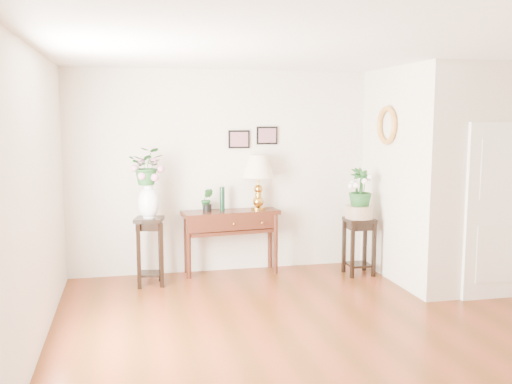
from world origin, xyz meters
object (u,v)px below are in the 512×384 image
object	(u,v)px
plant_stand_a	(150,251)
plant_stand_b	(359,246)
console_table	(231,242)
table_lamp	(258,184)

from	to	relation	value
plant_stand_a	plant_stand_b	xyz separation A→B (m)	(2.82, -0.13, -0.05)
console_table	table_lamp	xyz separation A→B (m)	(0.39, 0.00, 0.79)
plant_stand_b	table_lamp	bearing A→B (deg)	160.63
plant_stand_b	console_table	bearing A→B (deg)	164.84
console_table	table_lamp	size ratio (longest dim) A/B	1.71
plant_stand_a	plant_stand_b	distance (m)	2.83
table_lamp	plant_stand_b	world-z (taller)	table_lamp
table_lamp	plant_stand_b	xyz separation A→B (m)	(1.31, -0.46, -0.84)
table_lamp	console_table	bearing A→B (deg)	180.00
plant_stand_a	console_table	bearing A→B (deg)	16.65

